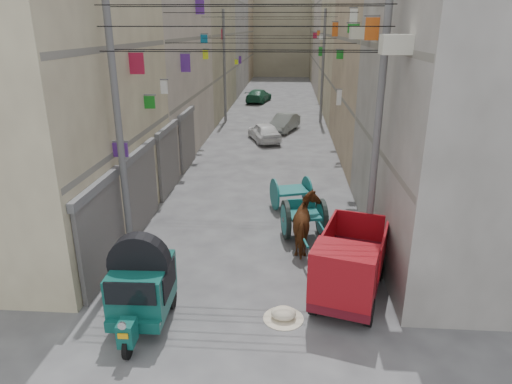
# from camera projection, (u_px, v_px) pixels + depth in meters

# --- Properties ---
(building_row_left) EXTENTS (8.00, 62.00, 14.00)m
(building_row_left) POSITION_uv_depth(u_px,v_px,m) (182.00, 31.00, 38.73)
(building_row_left) COLOR beige
(building_row_left) RESTS_ON ground
(building_row_right) EXTENTS (8.00, 62.00, 14.00)m
(building_row_right) POSITION_uv_depth(u_px,v_px,m) (373.00, 31.00, 37.67)
(building_row_right) COLOR #A29D98
(building_row_right) RESTS_ON ground
(end_cap_building) EXTENTS (22.00, 10.00, 13.00)m
(end_cap_building) POSITION_uv_depth(u_px,v_px,m) (282.00, 29.00, 68.07)
(end_cap_building) COLOR tan
(end_cap_building) RESTS_ON ground
(shutters_left) EXTENTS (0.18, 14.40, 2.88)m
(shutters_left) POSITION_uv_depth(u_px,v_px,m) (157.00, 170.00, 17.88)
(shutters_left) COLOR #4C4D51
(shutters_left) RESTS_ON ground
(signboards) EXTENTS (8.22, 40.52, 5.67)m
(signboards) POSITION_uv_depth(u_px,v_px,m) (269.00, 86.00, 27.54)
(signboards) COLOR white
(signboards) RESTS_ON ground
(ac_units) EXTENTS (0.70, 6.55, 3.35)m
(ac_units) POSITION_uv_depth(u_px,v_px,m) (379.00, 2.00, 12.81)
(ac_units) COLOR beige
(ac_units) RESTS_ON ground
(utility_poles) EXTENTS (7.40, 22.20, 8.00)m
(utility_poles) POSITION_uv_depth(u_px,v_px,m) (266.00, 86.00, 22.98)
(utility_poles) COLOR #5C5C5F
(utility_poles) RESTS_ON ground
(overhead_cables) EXTENTS (7.40, 22.52, 1.12)m
(overhead_cables) POSITION_uv_depth(u_px,v_px,m) (263.00, 27.00, 19.60)
(overhead_cables) COLOR black
(overhead_cables) RESTS_ON ground
(auto_rickshaw) EXTENTS (1.48, 2.54, 1.77)m
(auto_rickshaw) POSITION_uv_depth(u_px,v_px,m) (141.00, 284.00, 10.80)
(auto_rickshaw) COLOR black
(auto_rickshaw) RESTS_ON ground
(tonga_cart) EXTENTS (1.65, 3.12, 1.34)m
(tonga_cart) POSITION_uv_depth(u_px,v_px,m) (304.00, 218.00, 15.41)
(tonga_cart) COLOR black
(tonga_cart) RESTS_ON ground
(mini_truck) EXTENTS (2.44, 3.74, 1.94)m
(mini_truck) POSITION_uv_depth(u_px,v_px,m) (348.00, 271.00, 11.60)
(mini_truck) COLOR black
(mini_truck) RESTS_ON ground
(second_cart) EXTENTS (1.72, 1.61, 1.25)m
(second_cart) POSITION_uv_depth(u_px,v_px,m) (291.00, 192.00, 17.96)
(second_cart) COLOR #166060
(second_cart) RESTS_ON ground
(feed_sack) EXTENTS (0.63, 0.50, 0.31)m
(feed_sack) POSITION_uv_depth(u_px,v_px,m) (284.00, 313.00, 11.21)
(feed_sack) COLOR beige
(feed_sack) RESTS_ON ground
(horse) EXTENTS (0.95, 2.06, 1.73)m
(horse) POSITION_uv_depth(u_px,v_px,m) (307.00, 224.00, 14.54)
(horse) COLOR brown
(horse) RESTS_ON ground
(distant_car_white) EXTENTS (2.52, 3.83, 1.21)m
(distant_car_white) POSITION_uv_depth(u_px,v_px,m) (264.00, 132.00, 28.56)
(distant_car_white) COLOR silver
(distant_car_white) RESTS_ON ground
(distant_car_grey) EXTENTS (2.31, 3.75, 1.17)m
(distant_car_grey) POSITION_uv_depth(u_px,v_px,m) (284.00, 123.00, 31.33)
(distant_car_grey) COLOR slate
(distant_car_grey) RESTS_ON ground
(distant_car_green) EXTENTS (2.55, 4.46, 1.22)m
(distant_car_green) POSITION_uv_depth(u_px,v_px,m) (259.00, 96.00, 43.51)
(distant_car_green) COLOR #1E593C
(distant_car_green) RESTS_ON ground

